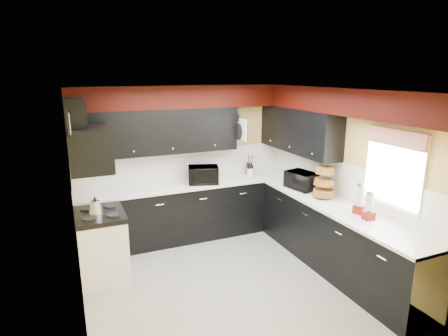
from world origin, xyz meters
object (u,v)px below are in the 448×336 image
microwave (302,180)px  knife_block (249,169)px  toaster_oven (203,175)px  kettle (96,207)px  utensil_crock (250,172)px

microwave → knife_block: bearing=9.3°
toaster_oven → knife_block: (0.91, 0.14, -0.04)m
microwave → knife_block: (-0.39, 1.02, -0.03)m
toaster_oven → kettle: toaster_oven is taller
toaster_oven → kettle: 1.86m
knife_block → kettle: knife_block is taller
microwave → kettle: bearing=74.6°
knife_block → kettle: bearing=-151.8°
utensil_crock → knife_block: size_ratio=0.65×
utensil_crock → knife_block: bearing=90.0°
microwave → utensil_crock: size_ratio=3.52×
utensil_crock → kettle: (-2.64, -0.78, -0.00)m
utensil_crock → kettle: bearing=-163.6°
utensil_crock → kettle: size_ratio=0.73×
microwave → toaster_oven: bearing=44.4°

